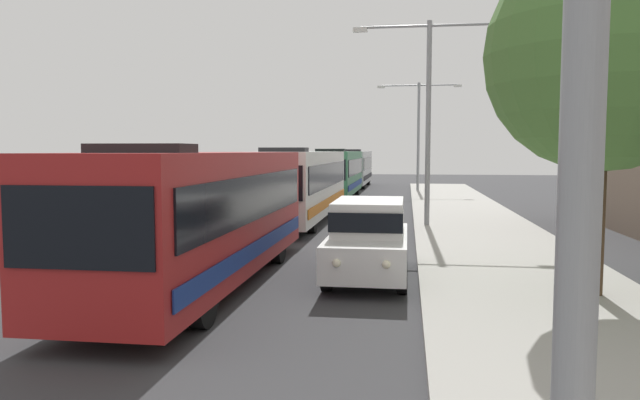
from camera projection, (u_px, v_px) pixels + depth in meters
name	position (u px, v px, depth m)	size (l,w,h in m)	color
bus_lead	(203.00, 212.00, 13.63)	(2.58, 10.54, 3.21)	maroon
bus_second_in_line	(301.00, 183.00, 26.13)	(2.58, 12.19, 3.21)	silver
bus_middle	(337.00, 172.00, 39.30)	(2.58, 10.69, 3.21)	#33724C
bus_fourth_in_line	(353.00, 167.00, 51.51)	(2.58, 10.88, 3.21)	silver
white_suv	(369.00, 236.00, 14.42)	(1.86, 4.66, 1.90)	white
streetlamp_mid	(429.00, 100.00, 23.38)	(5.96, 0.28, 7.97)	gray
streetlamp_far	(419.00, 124.00, 44.15)	(6.14, 0.28, 7.95)	gray
roadside_tree	(603.00, 55.00, 11.85)	(4.65, 4.65, 7.16)	#4C3823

